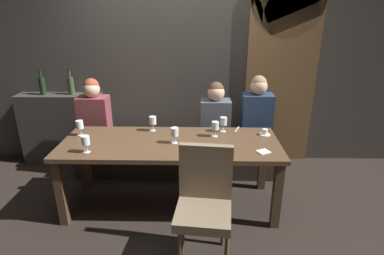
{
  "coord_description": "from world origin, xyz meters",
  "views": [
    {
      "loc": [
        0.28,
        -2.89,
        1.99
      ],
      "look_at": [
        0.22,
        0.14,
        0.84
      ],
      "focal_mm": 29.19,
      "sensor_mm": 36.0,
      "label": 1
    }
  ],
  "objects": [
    {
      "name": "diner_bearded",
      "position": [
        0.49,
        0.68,
        0.8
      ],
      "size": [
        0.36,
        0.24,
        0.75
      ],
      "color": "#4C515B",
      "rests_on": "banquette_bench"
    },
    {
      "name": "wine_glass_center_front",
      "position": [
        0.46,
        0.15,
        0.86
      ],
      "size": [
        0.08,
        0.08,
        0.16
      ],
      "color": "silver",
      "rests_on": "dining_table"
    },
    {
      "name": "wine_glass_end_left",
      "position": [
        0.05,
        -0.03,
        0.86
      ],
      "size": [
        0.08,
        0.08,
        0.16
      ],
      "color": "silver",
      "rests_on": "dining_table"
    },
    {
      "name": "wine_bottle_dark_red",
      "position": [
        -1.74,
        1.04,
        1.07
      ],
      "size": [
        0.08,
        0.08,
        0.33
      ],
      "color": "black",
      "rests_on": "back_counter"
    },
    {
      "name": "back_counter",
      "position": [
        -1.55,
        1.04,
        0.47
      ],
      "size": [
        1.1,
        0.28,
        0.95
      ],
      "primitive_type": "cube",
      "color": "#38342F",
      "rests_on": "ground"
    },
    {
      "name": "wine_bottle_pale_label",
      "position": [
        -1.38,
        1.06,
        1.07
      ],
      "size": [
        0.08,
        0.08,
        0.33
      ],
      "color": "#384728",
      "rests_on": "back_counter"
    },
    {
      "name": "banquette_bench",
      "position": [
        0.0,
        0.7,
        0.23
      ],
      "size": [
        2.5,
        0.44,
        0.45
      ],
      "color": "#312A23",
      "rests_on": "ground"
    },
    {
      "name": "diner_far_end",
      "position": [
        0.98,
        0.67,
        0.84
      ],
      "size": [
        0.36,
        0.24,
        0.83
      ],
      "color": "navy",
      "rests_on": "banquette_bench"
    },
    {
      "name": "ground",
      "position": [
        0.0,
        0.0,
        0.0
      ],
      "size": [
        9.0,
        9.0,
        0.0
      ],
      "primitive_type": "plane",
      "color": "black"
    },
    {
      "name": "wine_glass_far_right",
      "position": [
        -0.96,
        0.15,
        0.86
      ],
      "size": [
        0.08,
        0.08,
        0.16
      ],
      "color": "silver",
      "rests_on": "dining_table"
    },
    {
      "name": "diner_redhead",
      "position": [
        -0.98,
        0.68,
        0.82
      ],
      "size": [
        0.36,
        0.24,
        0.79
      ],
      "color": "brown",
      "rests_on": "banquette_bench"
    },
    {
      "name": "wine_glass_end_right",
      "position": [
        -0.21,
        0.3,
        0.86
      ],
      "size": [
        0.08,
        0.08,
        0.16
      ],
      "color": "silver",
      "rests_on": "dining_table"
    },
    {
      "name": "chair_near_side",
      "position": [
        0.34,
        -0.72,
        0.56
      ],
      "size": [
        0.48,
        0.48,
        0.98
      ],
      "color": "brown",
      "rests_on": "ground"
    },
    {
      "name": "wine_glass_center_back",
      "position": [
        -0.76,
        -0.26,
        0.86
      ],
      "size": [
        0.08,
        0.08,
        0.16
      ],
      "color": "silver",
      "rests_on": "dining_table"
    },
    {
      "name": "dining_table",
      "position": [
        0.0,
        0.0,
        0.65
      ],
      "size": [
        2.2,
        0.84,
        0.74
      ],
      "color": "#493422",
      "rests_on": "ground"
    },
    {
      "name": "folded_napkin",
      "position": [
        0.89,
        -0.23,
        0.74
      ],
      "size": [
        0.14,
        0.14,
        0.01
      ],
      "primitive_type": "cube",
      "rotation": [
        0.0,
        0.0,
        0.47
      ],
      "color": "silver",
      "rests_on": "dining_table"
    },
    {
      "name": "espresso_cup",
      "position": [
        0.99,
        0.2,
        0.77
      ],
      "size": [
        0.12,
        0.12,
        0.06
      ],
      "color": "white",
      "rests_on": "dining_table"
    },
    {
      "name": "fork_on_table",
      "position": [
        0.71,
        0.35,
        0.74
      ],
      "size": [
        0.07,
        0.17,
        0.01
      ],
      "primitive_type": "cube",
      "rotation": [
        0.0,
        0.0,
        -0.35
      ],
      "color": "silver",
      "rests_on": "dining_table"
    },
    {
      "name": "back_wall_tiled",
      "position": [
        0.0,
        1.22,
        1.5
      ],
      "size": [
        6.0,
        0.12,
        3.0
      ],
      "primitive_type": "cube",
      "color": "#423D38",
      "rests_on": "ground"
    },
    {
      "name": "wine_glass_far_left",
      "position": [
        0.56,
        0.29,
        0.86
      ],
      "size": [
        0.08,
        0.08,
        0.16
      ],
      "color": "silver",
      "rests_on": "dining_table"
    },
    {
      "name": "arched_door",
      "position": [
        1.35,
        1.15,
        1.36
      ],
      "size": [
        0.9,
        0.05,
        2.55
      ],
      "color": "brown",
      "rests_on": "ground"
    }
  ]
}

